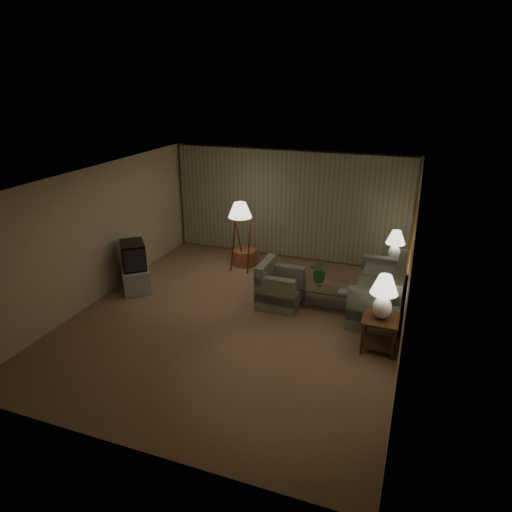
% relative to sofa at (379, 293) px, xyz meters
% --- Properties ---
extents(ground, '(7.00, 7.00, 0.00)m').
position_rel_sofa_xyz_m(ground, '(-2.50, -1.17, -0.41)').
color(ground, '#8B6D4C').
rests_on(ground, ground).
extents(room_shell, '(6.04, 7.02, 2.72)m').
position_rel_sofa_xyz_m(room_shell, '(-2.48, 0.34, 1.34)').
color(room_shell, beige).
rests_on(room_shell, ground).
extents(sofa, '(1.90, 1.04, 0.82)m').
position_rel_sofa_xyz_m(sofa, '(0.00, 0.00, 0.00)').
color(sofa, gray).
rests_on(sofa, ground).
extents(armchair, '(0.87, 0.83, 0.72)m').
position_rel_sofa_xyz_m(armchair, '(-1.88, -0.37, -0.05)').
color(armchair, gray).
rests_on(armchair, ground).
extents(side_table_near, '(0.59, 0.59, 0.60)m').
position_rel_sofa_xyz_m(side_table_near, '(0.15, -1.35, 0.01)').
color(side_table_near, '#3D1C10').
rests_on(side_table_near, ground).
extents(side_table_far, '(0.44, 0.37, 0.60)m').
position_rel_sofa_xyz_m(side_table_far, '(0.15, 1.25, -0.02)').
color(side_table_far, '#3D1C10').
rests_on(side_table_far, ground).
extents(table_lamp_near, '(0.45, 0.45, 0.77)m').
position_rel_sofa_xyz_m(table_lamp_near, '(0.15, -1.35, 0.65)').
color(table_lamp_near, white).
rests_on(table_lamp_near, side_table_near).
extents(table_lamp_far, '(0.41, 0.41, 0.70)m').
position_rel_sofa_xyz_m(table_lamp_far, '(0.15, 1.25, 0.60)').
color(table_lamp_far, white).
rests_on(table_lamp_far, side_table_far).
extents(coffee_table, '(1.16, 0.63, 0.41)m').
position_rel_sofa_xyz_m(coffee_table, '(-1.00, -0.10, -0.13)').
color(coffee_table, silver).
rests_on(coffee_table, ground).
extents(tv_cabinet, '(1.43, 1.43, 0.50)m').
position_rel_sofa_xyz_m(tv_cabinet, '(-5.05, -0.72, -0.16)').
color(tv_cabinet, '#B1B0B3').
rests_on(tv_cabinet, ground).
extents(crt_tv, '(1.12, 1.12, 0.56)m').
position_rel_sofa_xyz_m(crt_tv, '(-5.05, -0.72, 0.37)').
color(crt_tv, black).
rests_on(crt_tv, tv_cabinet).
extents(floor_lamp, '(0.54, 0.54, 1.66)m').
position_rel_sofa_xyz_m(floor_lamp, '(-3.27, 0.98, 0.46)').
color(floor_lamp, '#3D1C10').
rests_on(floor_lamp, ground).
extents(ottoman, '(0.73, 0.73, 0.39)m').
position_rel_sofa_xyz_m(ottoman, '(-3.32, 1.36, -0.22)').
color(ottoman, '#A45637').
rests_on(ottoman, ground).
extents(vase, '(0.17, 0.17, 0.14)m').
position_rel_sofa_xyz_m(vase, '(-1.15, -0.10, 0.08)').
color(vase, white).
rests_on(vase, coffee_table).
extents(flowers, '(0.46, 0.41, 0.45)m').
position_rel_sofa_xyz_m(flowers, '(-1.15, -0.10, 0.37)').
color(flowers, '#357634').
rests_on(flowers, vase).
extents(book, '(0.19, 0.25, 0.02)m').
position_rel_sofa_xyz_m(book, '(-0.75, -0.20, 0.01)').
color(book, olive).
rests_on(book, coffee_table).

